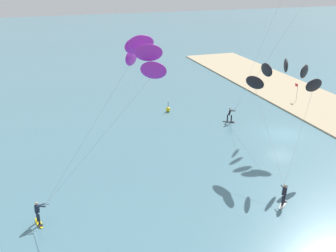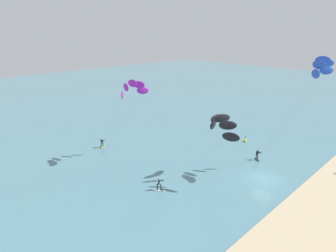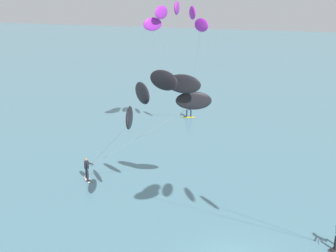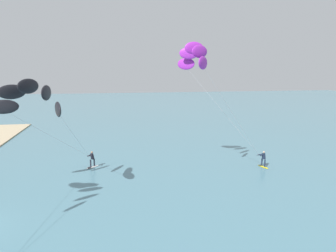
% 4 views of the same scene
% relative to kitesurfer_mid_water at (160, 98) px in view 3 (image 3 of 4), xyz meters
% --- Properties ---
extents(kitesurfer_mid_water, '(9.94, 7.81, 9.17)m').
position_rel_kitesurfer_mid_water_xyz_m(kitesurfer_mid_water, '(0.00, 0.00, 0.00)').
color(kitesurfer_mid_water, white).
rests_on(kitesurfer_mid_water, ground).
extents(kitesurfer_far_out, '(5.57, 9.10, 12.26)m').
position_rel_kitesurfer_mid_water_xyz_m(kitesurfer_far_out, '(-2.81, 13.51, 3.05)').
color(kitesurfer_far_out, yellow).
rests_on(kitesurfer_far_out, ground).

